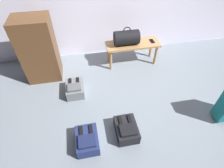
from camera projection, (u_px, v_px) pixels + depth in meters
The scene contains 8 objects.
ground_plane at pixel (138, 103), 2.80m from camera, with size 6.60×6.60×0.00m, color slate.
bench at pixel (132, 47), 3.31m from camera, with size 1.00×0.36×0.44m.
duffel_bag_black at pixel (126, 38), 3.15m from camera, with size 0.44×0.26×0.34m.
cell_phone at pixel (152, 41), 3.31m from camera, with size 0.07×0.14×0.01m.
backpack_grey at pixel (75, 89), 2.90m from camera, with size 0.28×0.38×0.21m.
backpack_dark at pixel (126, 129), 2.36m from camera, with size 0.28×0.38×0.21m.
backpack_navy at pixel (87, 140), 2.25m from camera, with size 0.28×0.38×0.21m.
side_cabinet at pixel (39, 50), 2.90m from camera, with size 0.56×0.44×1.10m.
Camera 1 is at (-0.75, -1.67, 2.18)m, focal length 28.24 mm.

